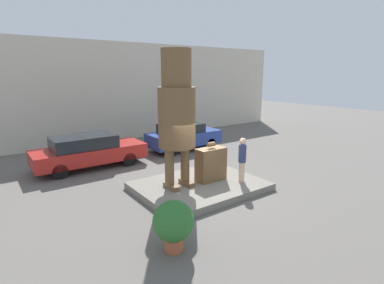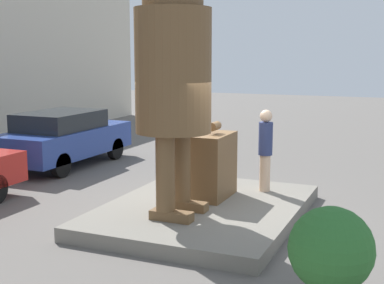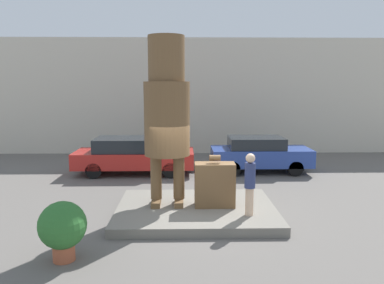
% 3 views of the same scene
% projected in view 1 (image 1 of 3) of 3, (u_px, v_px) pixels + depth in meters
% --- Properties ---
extents(ground_plane, '(60.00, 60.00, 0.00)m').
position_uv_depth(ground_plane, '(200.00, 189.00, 10.85)').
color(ground_plane, '#605B56').
extents(pedestal, '(4.37, 3.33, 0.25)m').
position_uv_depth(pedestal, '(200.00, 186.00, 10.82)').
color(pedestal, slate).
rests_on(pedestal, ground_plane).
extents(building_backdrop, '(28.00, 0.60, 5.96)m').
position_uv_depth(building_backdrop, '(101.00, 93.00, 17.89)').
color(building_backdrop, beige).
rests_on(building_backdrop, ground_plane).
extents(statue_figure, '(1.25, 1.25, 4.64)m').
position_uv_depth(statue_figure, '(177.00, 109.00, 9.91)').
color(statue_figure, brown).
rests_on(statue_figure, pedestal).
extents(giant_suitcase, '(1.10, 0.54, 1.45)m').
position_uv_depth(giant_suitcase, '(211.00, 164.00, 10.94)').
color(giant_suitcase, brown).
rests_on(giant_suitcase, pedestal).
extents(tourist, '(0.28, 0.28, 1.62)m').
position_uv_depth(tourist, '(242.00, 158.00, 10.77)').
color(tourist, beige).
rests_on(tourist, pedestal).
extents(parked_car_red, '(4.77, 1.82, 1.47)m').
position_uv_depth(parked_car_red, '(88.00, 151.00, 13.21)').
color(parked_car_red, '#B2231E').
rests_on(parked_car_red, ground_plane).
extents(parked_car_blue, '(4.03, 1.70, 1.46)m').
position_uv_depth(parked_car_blue, '(183.00, 136.00, 16.31)').
color(parked_car_blue, '#284293').
rests_on(parked_car_blue, ground_plane).
extents(planter_pot, '(0.98, 0.98, 1.25)m').
position_uv_depth(planter_pot, '(173.00, 223.00, 6.96)').
color(planter_pot, '#AD5638').
rests_on(planter_pot, ground_plane).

